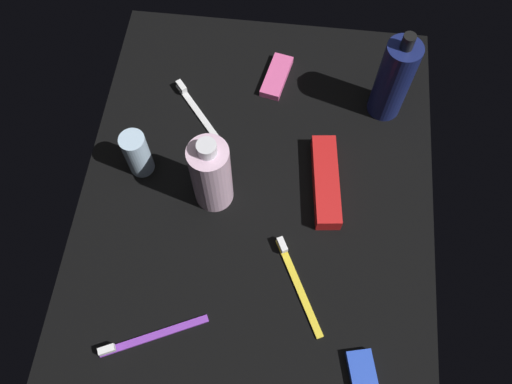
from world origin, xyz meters
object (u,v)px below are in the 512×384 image
at_px(deodorant_stick, 137,154).
at_px(toothbrush_purple, 147,338).
at_px(toothbrush_yellow, 296,280).
at_px(toothbrush_white, 198,111).
at_px(toothpaste_box_red, 326,182).
at_px(bodywash_bottle, 211,174).
at_px(lotion_bottle, 394,80).
at_px(snack_bar_pink, 277,76).

distance_m(deodorant_stick, toothbrush_purple, 0.32).
height_order(toothbrush_yellow, toothbrush_purple, same).
xyz_separation_m(toothbrush_white, toothpaste_box_red, (-0.13, -0.26, 0.01)).
height_order(bodywash_bottle, deodorant_stick, bodywash_bottle).
relative_size(lotion_bottle, toothpaste_box_red, 1.16).
relative_size(bodywash_bottle, toothpaste_box_red, 1.02).
relative_size(lotion_bottle, toothbrush_yellow, 1.24).
bearing_deg(lotion_bottle, snack_bar_pink, 77.76).
xyz_separation_m(deodorant_stick, toothpaste_box_red, (-0.00, -0.34, -0.03)).
height_order(lotion_bottle, bodywash_bottle, lotion_bottle).
bearing_deg(lotion_bottle, toothbrush_purple, 142.77).
relative_size(bodywash_bottle, deodorant_stick, 1.78).
bearing_deg(toothbrush_white, toothbrush_purple, 178.44).
height_order(bodywash_bottle, snack_bar_pink, bodywash_bottle).
height_order(bodywash_bottle, toothpaste_box_red, bodywash_bottle).
xyz_separation_m(bodywash_bottle, snack_bar_pink, (0.27, -0.09, -0.07)).
distance_m(toothbrush_purple, toothpaste_box_red, 0.41).
bearing_deg(bodywash_bottle, toothbrush_purple, 165.29).
xyz_separation_m(lotion_bottle, deodorant_stick, (-0.18, 0.45, -0.04)).
bearing_deg(toothbrush_white, lotion_bottle, -81.57).
xyz_separation_m(lotion_bottle, toothbrush_white, (-0.05, 0.36, -0.08)).
bearing_deg(snack_bar_pink, lotion_bottle, -90.39).
xyz_separation_m(toothbrush_yellow, toothbrush_purple, (-0.12, 0.23, 0.00)).
bearing_deg(deodorant_stick, lotion_bottle, -67.58).
relative_size(bodywash_bottle, toothbrush_purple, 1.07).
height_order(toothbrush_purple, toothpaste_box_red, toothpaste_box_red).
relative_size(bodywash_bottle, toothbrush_white, 1.22).
bearing_deg(toothbrush_white, bodywash_bottle, -161.40).
bearing_deg(toothbrush_yellow, bodywash_bottle, 48.08).
xyz_separation_m(toothbrush_white, snack_bar_pink, (0.10, -0.15, 0.00)).
relative_size(deodorant_stick, toothbrush_purple, 0.60).
xyz_separation_m(toothbrush_purple, snack_bar_pink, (0.54, -0.16, 0.00)).
bearing_deg(toothpaste_box_red, toothbrush_purple, 132.08).
relative_size(lotion_bottle, toothbrush_white, 1.40).
height_order(bodywash_bottle, toothbrush_white, bodywash_bottle).
bearing_deg(toothbrush_purple, toothbrush_yellow, -62.21).
height_order(lotion_bottle, snack_bar_pink, lotion_bottle).
height_order(deodorant_stick, snack_bar_pink, deodorant_stick).
height_order(toothbrush_purple, toothbrush_white, same).
relative_size(deodorant_stick, toothbrush_yellow, 0.61).
relative_size(deodorant_stick, snack_bar_pink, 0.97).
height_order(toothbrush_yellow, toothpaste_box_red, toothpaste_box_red).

